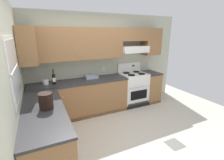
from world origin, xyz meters
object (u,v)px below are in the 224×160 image
Objects in this scene: bucket at (46,101)px; bowl at (91,77)px; wine_bottle at (54,78)px; stove at (133,88)px; paper_towel_roll at (46,82)px.

bowl is at bearing 49.49° from bucket.
bucket is (-0.26, -1.29, -0.00)m from wine_bottle.
bowl is (-1.24, 0.10, 0.46)m from stove.
wine_bottle is (-2.18, 0.00, 0.57)m from stove.
bucket is at bearing -130.51° from bowl.
stove is 2.25m from wine_bottle.
paper_towel_roll is at bearing 86.73° from bucket.
stove is 3.39× the size of wine_bottle.
bowl is at bearing 2.15° from paper_towel_roll.
wine_bottle is 1.11× the size of bowl.
paper_towel_roll is at bearing 161.77° from wine_bottle.
stove is 2.81m from bucket.
bowl is 1.12m from paper_towel_roll.
wine_bottle is at bearing 179.93° from stove.
stove reaches higher than paper_towel_roll.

